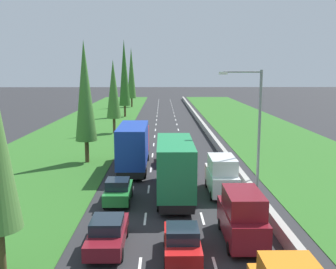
% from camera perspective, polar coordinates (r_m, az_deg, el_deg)
% --- Properties ---
extents(ground_plane, '(300.00, 300.00, 0.00)m').
position_cam_1_polar(ground_plane, '(62.31, -0.19, 1.10)').
color(ground_plane, '#28282B').
rests_on(ground_plane, ground).
extents(grass_verge_left, '(14.00, 140.00, 0.04)m').
position_cam_1_polar(grass_verge_left, '(63.44, -11.70, 1.07)').
color(grass_verge_left, '#2D6623').
rests_on(grass_verge_left, ground).
extents(grass_verge_right, '(14.00, 140.00, 0.04)m').
position_cam_1_polar(grass_verge_right, '(64.09, 12.74, 1.12)').
color(grass_verge_right, '#2D6623').
rests_on(grass_verge_right, ground).
extents(median_barrier, '(0.44, 120.00, 0.85)m').
position_cam_1_polar(median_barrier, '(62.57, 5.03, 1.50)').
color(median_barrier, '#9E9B93').
rests_on(median_barrier, ground).
extents(lane_markings, '(3.64, 116.00, 0.01)m').
position_cam_1_polar(lane_markings, '(62.31, -0.19, 1.11)').
color(lane_markings, white).
rests_on(lane_markings, ground).
extents(red_hatchback_centre_lane, '(1.74, 3.90, 1.72)m').
position_cam_1_polar(red_hatchback_centre_lane, '(19.33, 2.07, -15.49)').
color(red_hatchback_centre_lane, red).
rests_on(red_hatchback_centre_lane, ground).
extents(maroon_sedan_left_lane, '(1.82, 4.50, 1.64)m').
position_cam_1_polar(maroon_sedan_left_lane, '(20.59, -8.82, -14.06)').
color(maroon_sedan_left_lane, maroon).
rests_on(maroon_sedan_left_lane, ground).
extents(green_box_truck_centre_lane, '(2.46, 9.40, 4.18)m').
position_cam_1_polar(green_box_truck_centre_lane, '(27.85, 0.97, -4.71)').
color(green_box_truck_centre_lane, black).
rests_on(green_box_truck_centre_lane, ground).
extents(maroon_van_right_lane, '(1.96, 4.90, 2.82)m').
position_cam_1_polar(maroon_van_right_lane, '(21.21, 10.78, -11.69)').
color(maroon_van_right_lane, maroon).
rests_on(maroon_van_right_lane, ground).
extents(green_hatchback_left_lane, '(1.74, 3.90, 1.72)m').
position_cam_1_polar(green_hatchback_left_lane, '(27.03, -7.29, -8.19)').
color(green_hatchback_left_lane, '#237A33').
rests_on(green_hatchback_left_lane, ground).
extents(white_van_right_lane, '(1.96, 4.90, 2.82)m').
position_cam_1_polar(white_van_right_lane, '(28.83, 7.83, -5.92)').
color(white_van_right_lane, white).
rests_on(white_van_right_lane, ground).
extents(blue_box_truck_left_lane, '(2.46, 9.40, 4.18)m').
position_cam_1_polar(blue_box_truck_left_lane, '(35.50, -5.02, -1.67)').
color(blue_box_truck_left_lane, black).
rests_on(blue_box_truck_left_lane, ground).
extents(blue_hatchback_left_lane, '(1.74, 3.90, 1.72)m').
position_cam_1_polar(blue_hatchback_left_lane, '(45.54, -4.27, -0.93)').
color(blue_hatchback_left_lane, '#1E47B7').
rests_on(blue_hatchback_left_lane, ground).
extents(silver_sedan_centre_lane, '(1.82, 4.50, 1.64)m').
position_cam_1_polar(silver_sedan_centre_lane, '(37.97, 0.06, -3.02)').
color(silver_sedan_centre_lane, silver).
rests_on(silver_sedan_centre_lane, ground).
extents(poplar_tree_second, '(2.10, 2.10, 11.84)m').
position_cam_1_polar(poplar_tree_second, '(38.31, -12.05, 6.19)').
color(poplar_tree_second, '#4C3823').
rests_on(poplar_tree_second, ground).
extents(poplar_tree_third, '(2.06, 2.06, 10.48)m').
position_cam_1_polar(poplar_tree_third, '(55.98, -7.99, 6.54)').
color(poplar_tree_third, '#4C3823').
rests_on(poplar_tree_third, ground).
extents(poplar_tree_fourth, '(2.17, 2.17, 14.81)m').
position_cam_1_polar(poplar_tree_fourth, '(76.03, -6.41, 8.94)').
color(poplar_tree_fourth, '#4C3823').
rests_on(poplar_tree_fourth, ground).
extents(poplar_tree_fifth, '(2.16, 2.16, 14.49)m').
position_cam_1_polar(poplar_tree_fifth, '(96.42, -5.38, 8.94)').
color(poplar_tree_fifth, '#4C3823').
rests_on(poplar_tree_fifth, ground).
extents(street_light_mast, '(3.20, 0.28, 9.00)m').
position_cam_1_polar(street_light_mast, '(29.66, 12.60, 1.92)').
color(street_light_mast, gray).
rests_on(street_light_mast, ground).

